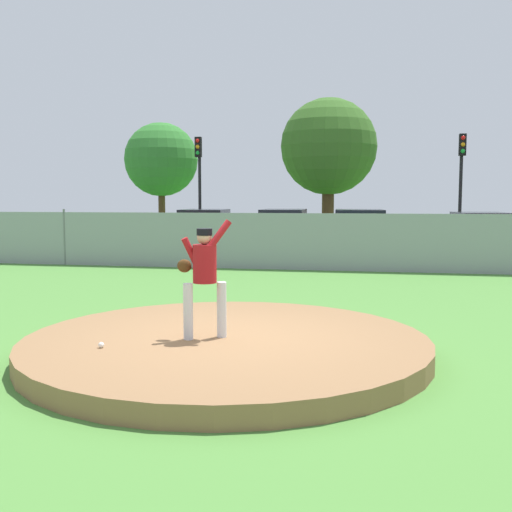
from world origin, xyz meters
The scene contains 15 objects.
ground_plane centered at (0.00, 6.00, 0.00)m, with size 80.00×80.00×0.00m, color #4C8438.
asphalt_strip centered at (0.00, 14.50, 0.00)m, with size 44.00×7.00×0.01m, color #2B2B2D.
pitchers_mound centered at (0.00, 0.00, 0.13)m, with size 5.53×5.53×0.26m, color olive.
pitcher_youth centered at (-0.27, -0.17, 1.18)m, with size 0.77×0.35×1.61m.
baseball centered at (-1.40, -0.93, 0.30)m, with size 0.07×0.07×0.07m, color white.
chainlink_fence centered at (0.00, 10.00, 0.86)m, with size 39.24×0.07×1.81m.
parked_car_slate centered at (-1.32, 14.74, 0.84)m, with size 1.90×4.84×1.74m.
parked_car_burgundy centered at (-4.46, 14.79, 0.82)m, with size 2.14×4.57×1.73m.
parked_car_teal centered at (1.53, 14.43, 0.83)m, with size 2.10×4.39×1.75m.
parked_car_red centered at (5.71, 14.03, 0.81)m, with size 2.07×4.70×1.67m.
traffic_cone_orange centered at (-8.58, 14.99, 0.26)m, with size 0.40×0.40×0.55m.
traffic_light_near centered at (-5.79, 18.62, 3.36)m, with size 0.28×0.46×4.92m.
traffic_light_far centered at (5.63, 18.56, 3.30)m, with size 0.28×0.46×4.83m.
tree_bushy_near centered at (-9.20, 23.08, 4.22)m, with size 3.94×3.94×6.21m.
tree_slender_far centered at (-0.15, 21.92, 4.66)m, with size 4.71×4.71×7.04m.
Camera 1 is at (1.91, -7.84, 2.14)m, focal length 41.91 mm.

